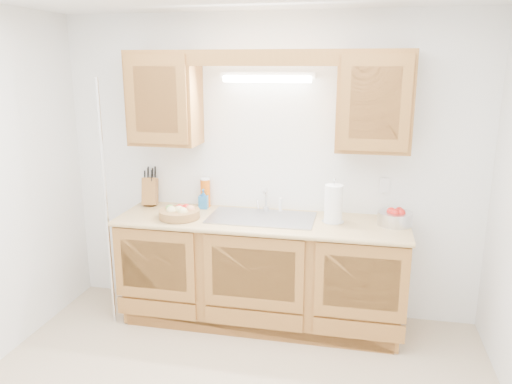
% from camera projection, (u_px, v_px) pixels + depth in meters
% --- Properties ---
extents(room, '(3.52, 3.50, 2.50)m').
position_uv_depth(room, '(219.00, 222.00, 2.75)').
color(room, tan).
rests_on(room, ground).
extents(base_cabinets, '(2.20, 0.60, 0.86)m').
position_uv_depth(base_cabinets, '(261.00, 272.00, 4.09)').
color(base_cabinets, '#98612C').
rests_on(base_cabinets, ground).
extents(countertop, '(2.30, 0.63, 0.04)m').
position_uv_depth(countertop, '(261.00, 221.00, 3.97)').
color(countertop, tan).
rests_on(countertop, base_cabinets).
extents(upper_cabinet_left, '(0.55, 0.33, 0.75)m').
position_uv_depth(upper_cabinet_left, '(165.00, 98.00, 4.04)').
color(upper_cabinet_left, '#98612C').
rests_on(upper_cabinet_left, room).
extents(upper_cabinet_right, '(0.55, 0.33, 0.75)m').
position_uv_depth(upper_cabinet_right, '(375.00, 101.00, 3.71)').
color(upper_cabinet_right, '#98612C').
rests_on(upper_cabinet_right, room).
extents(valance, '(2.20, 0.05, 0.12)m').
position_uv_depth(valance, '(262.00, 58.00, 3.66)').
color(valance, '#98612C').
rests_on(valance, room).
extents(fluorescent_fixture, '(0.76, 0.08, 0.08)m').
position_uv_depth(fluorescent_fixture, '(267.00, 77.00, 3.91)').
color(fluorescent_fixture, white).
rests_on(fluorescent_fixture, room).
extents(sink, '(0.84, 0.46, 0.36)m').
position_uv_depth(sink, '(262.00, 227.00, 4.00)').
color(sink, '#9E9EA3').
rests_on(sink, countertop).
extents(wire_shelf_pole, '(0.03, 0.03, 2.00)m').
position_uv_depth(wire_shelf_pole, '(106.00, 207.00, 3.94)').
color(wire_shelf_pole, silver).
rests_on(wire_shelf_pole, ground).
extents(outlet_plate, '(0.08, 0.01, 0.12)m').
position_uv_depth(outlet_plate, '(385.00, 185.00, 4.00)').
color(outlet_plate, white).
rests_on(outlet_plate, room).
extents(fruit_basket, '(0.41, 0.41, 0.10)m').
position_uv_depth(fruit_basket, '(179.00, 213.00, 3.98)').
color(fruit_basket, olive).
rests_on(fruit_basket, countertop).
extents(knife_block, '(0.16, 0.22, 0.34)m').
position_uv_depth(knife_block, '(150.00, 191.00, 4.34)').
color(knife_block, '#98612C').
rests_on(knife_block, countertop).
extents(orange_canister, '(0.09, 0.09, 0.25)m').
position_uv_depth(orange_canister, '(205.00, 192.00, 4.28)').
color(orange_canister, '#DA5B0C').
rests_on(orange_canister, countertop).
extents(soap_bottle, '(0.08, 0.08, 0.17)m').
position_uv_depth(soap_bottle, '(203.00, 199.00, 4.24)').
color(soap_bottle, '#226BAC').
rests_on(soap_bottle, countertop).
extents(sponge, '(0.11, 0.07, 0.02)m').
position_uv_depth(sponge, '(332.00, 213.00, 4.09)').
color(sponge, '#CC333F').
rests_on(sponge, countertop).
extents(paper_towel, '(0.17, 0.17, 0.35)m').
position_uv_depth(paper_towel, '(333.00, 204.00, 3.84)').
color(paper_towel, silver).
rests_on(paper_towel, countertop).
extents(apple_bowl, '(0.35, 0.35, 0.14)m').
position_uv_depth(apple_bowl, '(395.00, 217.00, 3.81)').
color(apple_bowl, silver).
rests_on(apple_bowl, countertop).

